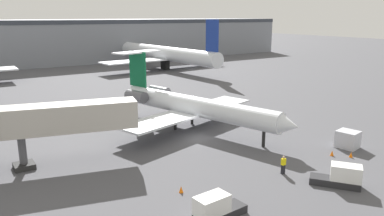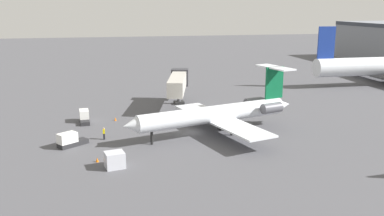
% 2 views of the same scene
% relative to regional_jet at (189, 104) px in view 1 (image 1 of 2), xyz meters
% --- Properties ---
extents(ground_plane, '(400.00, 400.00, 0.10)m').
position_rel_regional_jet_xyz_m(ground_plane, '(-1.43, -3.77, -3.12)').
color(ground_plane, '#4C4C51').
extents(regional_jet, '(21.14, 26.83, 9.04)m').
position_rel_regional_jet_xyz_m(regional_jet, '(0.00, 0.00, 0.00)').
color(regional_jet, silver).
rests_on(regional_jet, ground_plane).
extents(jet_bridge, '(15.14, 6.47, 6.15)m').
position_rel_regional_jet_xyz_m(jet_bridge, '(-17.78, -2.84, 1.38)').
color(jet_bridge, '#B7B2A8').
rests_on(jet_bridge, ground_plane).
extents(ground_crew_marshaller, '(0.41, 0.28, 1.69)m').
position_rel_regional_jet_xyz_m(ground_crew_marshaller, '(-0.65, -16.39, -2.21)').
color(ground_crew_marshaller, black).
rests_on(ground_crew_marshaller, ground_plane).
extents(baggage_tug_lead, '(4.09, 1.68, 1.90)m').
position_rel_regional_jet_xyz_m(baggage_tug_lead, '(-10.38, -19.29, -2.23)').
color(baggage_tug_lead, '#262628').
rests_on(baggage_tug_lead, ground_plane).
extents(baggage_tug_trailing, '(3.48, 4.06, 1.90)m').
position_rel_regional_jet_xyz_m(baggage_tug_trailing, '(1.47, -20.80, -2.23)').
color(baggage_tug_trailing, '#262628').
rests_on(baggage_tug_trailing, ground_plane).
extents(cargo_container_uld, '(2.28, 2.45, 1.84)m').
position_rel_regional_jet_xyz_m(cargo_container_uld, '(10.27, -15.35, -2.15)').
color(cargo_container_uld, silver).
rests_on(cargo_container_uld, ground_plane).
extents(traffic_cone_near, '(0.36, 0.36, 0.55)m').
position_rel_regional_jet_xyz_m(traffic_cone_near, '(-10.22, -14.50, -2.80)').
color(traffic_cone_near, orange).
rests_on(traffic_cone_near, ground_plane).
extents(traffic_cone_mid, '(0.36, 0.36, 0.55)m').
position_rel_regional_jet_xyz_m(traffic_cone_mid, '(8.02, -17.33, -2.80)').
color(traffic_cone_mid, orange).
rests_on(traffic_cone_mid, ground_plane).
extents(traffic_cone_far, '(0.36, 0.36, 0.55)m').
position_rel_regional_jet_xyz_m(traffic_cone_far, '(6.81, -16.02, -2.80)').
color(traffic_cone_far, orange).
rests_on(traffic_cone_far, ground_plane).
extents(terminal_building, '(167.36, 25.14, 12.60)m').
position_rel_regional_jet_xyz_m(terminal_building, '(-1.43, 80.47, 3.24)').
color(terminal_building, gray).
rests_on(terminal_building, ground_plane).
extents(parked_airliner_west_mid, '(35.23, 41.67, 13.03)m').
position_rel_regional_jet_xyz_m(parked_airliner_west_mid, '(23.50, 47.69, 1.03)').
color(parked_airliner_west_mid, silver).
rests_on(parked_airliner_west_mid, ground_plane).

